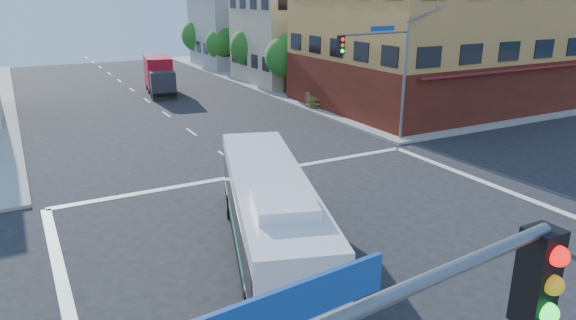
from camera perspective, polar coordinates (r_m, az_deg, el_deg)
ground at (r=18.50m, az=8.22°, el=-10.22°), size 120.00×120.00×0.00m
sidewalk_ne at (r=66.30m, az=14.92°, el=9.88°), size 50.00×50.00×0.15m
corner_building_ne at (r=43.51m, az=15.69°, el=13.61°), size 18.10×15.44×14.00m
building_east_near at (r=54.29m, az=1.56°, el=13.51°), size 12.06×10.06×9.00m
building_east_far at (r=66.73m, az=-4.63°, el=14.71°), size 12.06×10.06×10.00m
signal_mast_ne at (r=30.53m, az=10.68°, el=10.67°), size 7.91×1.13×8.07m
street_tree_a at (r=46.64m, az=-0.20°, el=11.66°), size 3.60×3.60×5.53m
street_tree_b at (r=53.78m, az=-4.32°, el=12.62°), size 3.80×3.80×5.79m
street_tree_c at (r=61.17m, az=-7.47°, el=12.88°), size 3.40×3.40×5.29m
street_tree_d at (r=68.64m, az=-9.97°, el=13.65°), size 4.00×4.00×6.03m
transit_bus at (r=17.37m, az=-2.03°, el=-6.03°), size 5.75×11.41×3.32m
box_truck at (r=48.79m, az=-14.10°, el=9.03°), size 3.19×7.49×3.26m
parked_car at (r=42.61m, az=3.00°, el=7.29°), size 3.59×5.23×1.65m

